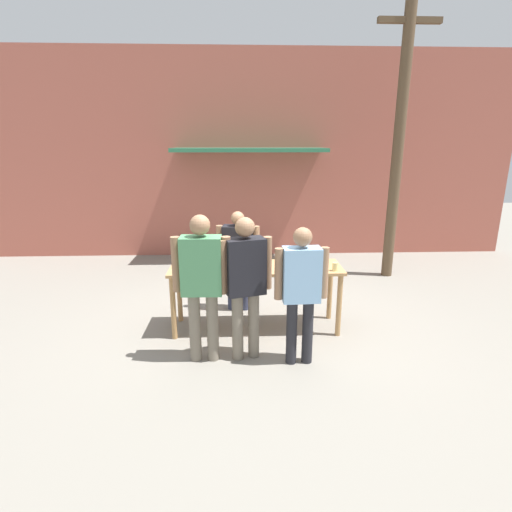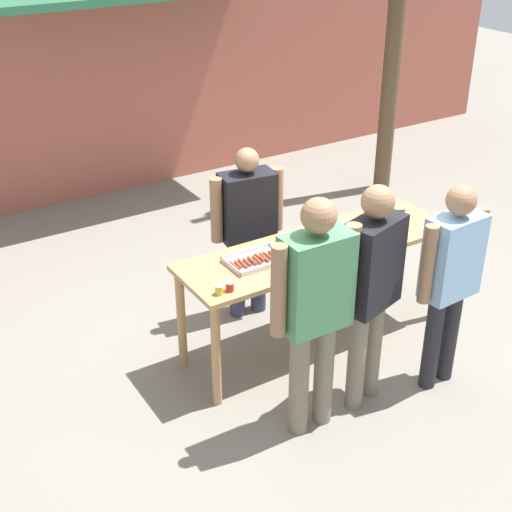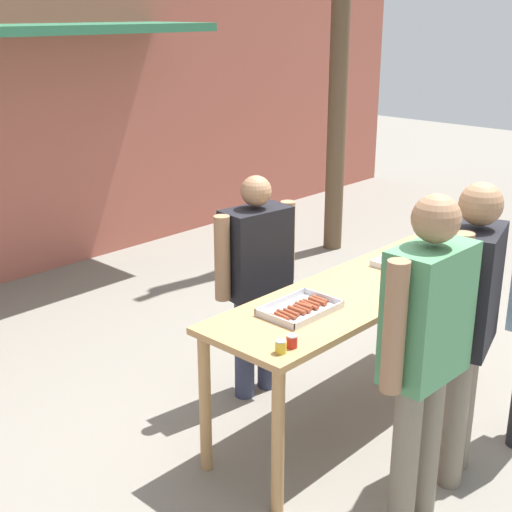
{
  "view_description": "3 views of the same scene",
  "coord_description": "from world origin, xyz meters",
  "px_view_note": "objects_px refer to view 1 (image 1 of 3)",
  "views": [
    {
      "loc": [
        -0.21,
        -5.19,
        2.53
      ],
      "look_at": [
        0.0,
        0.0,
        1.06
      ],
      "focal_mm": 28.0,
      "sensor_mm": 36.0,
      "label": 1
    },
    {
      "loc": [
        -3.09,
        -3.99,
        3.51
      ],
      "look_at": [
        -0.57,
        0.03,
        0.96
      ],
      "focal_mm": 50.0,
      "sensor_mm": 36.0,
      "label": 2
    },
    {
      "loc": [
        -3.51,
        -2.38,
        2.57
      ],
      "look_at": [
        -0.25,
        0.69,
        1.01
      ],
      "focal_mm": 50.0,
      "sensor_mm": 36.0,
      "label": 3
    }
  ],
  "objects_px": {
    "utility_pole": "(399,135)",
    "person_customer_waiting_in_line": "(245,277)",
    "food_tray_sausages": "(214,265)",
    "condiment_jar_mustard": "(177,270)",
    "person_server_behind_table": "(238,253)",
    "person_customer_with_cup": "(301,285)",
    "beer_cup": "(335,267)",
    "person_customer_holding_hotdog": "(202,277)",
    "food_tray_buns": "(293,264)",
    "condiment_jar_ketchup": "(183,270)"
  },
  "relations": [
    {
      "from": "utility_pole",
      "to": "person_customer_waiting_in_line",
      "type": "bearing_deg",
      "value": -132.94
    },
    {
      "from": "food_tray_sausages",
      "to": "condiment_jar_mustard",
      "type": "bearing_deg",
      "value": -150.76
    },
    {
      "from": "person_customer_waiting_in_line",
      "to": "person_server_behind_table",
      "type": "bearing_deg",
      "value": -102.76
    },
    {
      "from": "utility_pole",
      "to": "person_customer_with_cup",
      "type": "bearing_deg",
      "value": -124.72
    },
    {
      "from": "beer_cup",
      "to": "person_customer_holding_hotdog",
      "type": "bearing_deg",
      "value": -160.23
    },
    {
      "from": "condiment_jar_mustard",
      "to": "person_customer_waiting_in_line",
      "type": "height_order",
      "value": "person_customer_waiting_in_line"
    },
    {
      "from": "food_tray_buns",
      "to": "condiment_jar_mustard",
      "type": "relative_size",
      "value": 5.22
    },
    {
      "from": "beer_cup",
      "to": "person_customer_with_cup",
      "type": "xyz_separation_m",
      "value": [
        -0.56,
        -0.72,
        0.01
      ]
    },
    {
      "from": "condiment_jar_mustard",
      "to": "person_customer_waiting_in_line",
      "type": "relative_size",
      "value": 0.04
    },
    {
      "from": "condiment_jar_ketchup",
      "to": "utility_pole",
      "type": "relative_size",
      "value": 0.01
    },
    {
      "from": "person_server_behind_table",
      "to": "person_customer_holding_hotdog",
      "type": "height_order",
      "value": "person_customer_holding_hotdog"
    },
    {
      "from": "person_server_behind_table",
      "to": "utility_pole",
      "type": "bearing_deg",
      "value": 35.52
    },
    {
      "from": "beer_cup",
      "to": "person_customer_holding_hotdog",
      "type": "relative_size",
      "value": 0.06
    },
    {
      "from": "condiment_jar_ketchup",
      "to": "person_customer_with_cup",
      "type": "xyz_separation_m",
      "value": [
        1.43,
        -0.71,
        0.03
      ]
    },
    {
      "from": "food_tray_buns",
      "to": "condiment_jar_mustard",
      "type": "height_order",
      "value": "condiment_jar_mustard"
    },
    {
      "from": "condiment_jar_mustard",
      "to": "food_tray_sausages",
      "type": "bearing_deg",
      "value": 29.24
    },
    {
      "from": "person_server_behind_table",
      "to": "food_tray_buns",
      "type": "bearing_deg",
      "value": -33.41
    },
    {
      "from": "person_customer_waiting_in_line",
      "to": "condiment_jar_ketchup",
      "type": "bearing_deg",
      "value": -51.88
    },
    {
      "from": "beer_cup",
      "to": "person_server_behind_table",
      "type": "xyz_separation_m",
      "value": [
        -1.28,
        0.91,
        -0.05
      ]
    },
    {
      "from": "food_tray_buns",
      "to": "utility_pole",
      "type": "relative_size",
      "value": 0.07
    },
    {
      "from": "food_tray_buns",
      "to": "condiment_jar_ketchup",
      "type": "xyz_separation_m",
      "value": [
        -1.47,
        -0.26,
        0.02
      ]
    },
    {
      "from": "person_server_behind_table",
      "to": "person_customer_with_cup",
      "type": "relative_size",
      "value": 0.95
    },
    {
      "from": "condiment_jar_ketchup",
      "to": "utility_pole",
      "type": "height_order",
      "value": "utility_pole"
    },
    {
      "from": "food_tray_sausages",
      "to": "utility_pole",
      "type": "height_order",
      "value": "utility_pole"
    },
    {
      "from": "condiment_jar_ketchup",
      "to": "beer_cup",
      "type": "height_order",
      "value": "beer_cup"
    },
    {
      "from": "utility_pole",
      "to": "beer_cup",
      "type": "bearing_deg",
      "value": -123.8
    },
    {
      "from": "person_customer_with_cup",
      "to": "utility_pole",
      "type": "relative_size",
      "value": 0.32
    },
    {
      "from": "person_customer_waiting_in_line",
      "to": "food_tray_buns",
      "type": "bearing_deg",
      "value": -144.97
    },
    {
      "from": "food_tray_sausages",
      "to": "person_customer_holding_hotdog",
      "type": "relative_size",
      "value": 0.25
    },
    {
      "from": "beer_cup",
      "to": "utility_pole",
      "type": "xyz_separation_m",
      "value": [
        1.67,
        2.49,
        1.71
      ]
    },
    {
      "from": "person_server_behind_table",
      "to": "utility_pole",
      "type": "xyz_separation_m",
      "value": [
        2.94,
        1.58,
        1.76
      ]
    },
    {
      "from": "food_tray_sausages",
      "to": "condiment_jar_mustard",
      "type": "height_order",
      "value": "condiment_jar_mustard"
    },
    {
      "from": "food_tray_sausages",
      "to": "person_customer_with_cup",
      "type": "bearing_deg",
      "value": -43.14
    },
    {
      "from": "beer_cup",
      "to": "condiment_jar_ketchup",
      "type": "bearing_deg",
      "value": -179.77
    },
    {
      "from": "food_tray_sausages",
      "to": "person_customer_with_cup",
      "type": "relative_size",
      "value": 0.27
    },
    {
      "from": "food_tray_sausages",
      "to": "condiment_jar_ketchup",
      "type": "xyz_separation_m",
      "value": [
        -0.39,
        -0.26,
        0.02
      ]
    },
    {
      "from": "condiment_jar_mustard",
      "to": "beer_cup",
      "type": "bearing_deg",
      "value": 0.2
    },
    {
      "from": "food_tray_sausages",
      "to": "person_server_behind_table",
      "type": "distance_m",
      "value": 0.73
    },
    {
      "from": "food_tray_buns",
      "to": "person_customer_waiting_in_line",
      "type": "height_order",
      "value": "person_customer_waiting_in_line"
    },
    {
      "from": "beer_cup",
      "to": "utility_pole",
      "type": "distance_m",
      "value": 3.45
    },
    {
      "from": "condiment_jar_ketchup",
      "to": "person_customer_waiting_in_line",
      "type": "bearing_deg",
      "value": -35.71
    },
    {
      "from": "beer_cup",
      "to": "person_customer_holding_hotdog",
      "type": "xyz_separation_m",
      "value": [
        -1.69,
        -0.61,
        0.08
      ]
    },
    {
      "from": "condiment_jar_mustard",
      "to": "person_customer_with_cup",
      "type": "xyz_separation_m",
      "value": [
        1.51,
        -0.71,
        0.03
      ]
    },
    {
      "from": "food_tray_buns",
      "to": "person_customer_holding_hotdog",
      "type": "bearing_deg",
      "value": -143.64
    },
    {
      "from": "condiment_jar_ketchup",
      "to": "person_customer_holding_hotdog",
      "type": "distance_m",
      "value": 0.68
    },
    {
      "from": "person_customer_holding_hotdog",
      "to": "person_customer_with_cup",
      "type": "height_order",
      "value": "person_customer_holding_hotdog"
    },
    {
      "from": "condiment_jar_mustard",
      "to": "beer_cup",
      "type": "distance_m",
      "value": 2.07
    },
    {
      "from": "food_tray_sausages",
      "to": "beer_cup",
      "type": "xyz_separation_m",
      "value": [
        1.6,
        -0.26,
        0.04
      ]
    },
    {
      "from": "person_customer_with_cup",
      "to": "person_customer_waiting_in_line",
      "type": "xyz_separation_m",
      "value": [
        -0.63,
        0.14,
        0.05
      ]
    },
    {
      "from": "utility_pole",
      "to": "condiment_jar_ketchup",
      "type": "bearing_deg",
      "value": -145.66
    }
  ]
}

